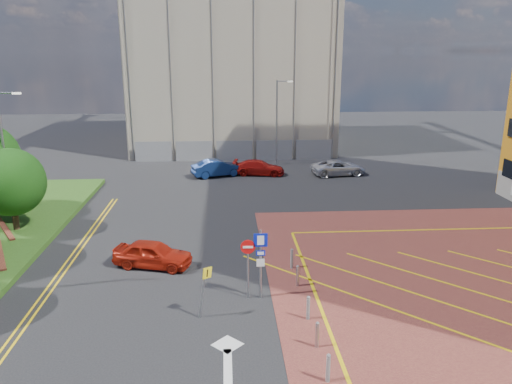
{
  "coord_description": "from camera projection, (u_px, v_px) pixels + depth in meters",
  "views": [
    {
      "loc": [
        -0.98,
        -19.02,
        10.58
      ],
      "look_at": [
        0.43,
        2.9,
        4.35
      ],
      "focal_mm": 35.0,
      "sensor_mm": 36.0,
      "label": 1
    }
  ],
  "objects": [
    {
      "name": "bollard_row",
      "position": [
        311.0,
        318.0,
        19.61
      ],
      "size": [
        0.14,
        11.14,
        0.9
      ],
      "color": "#9EA0A8",
      "rests_on": "forecourt"
    },
    {
      "name": "car_red_back",
      "position": [
        259.0,
        168.0,
        44.04
      ],
      "size": [
        4.73,
        2.52,
        1.31
      ],
      "primitive_type": "imported",
      "rotation": [
        0.0,
        0.0,
        1.41
      ],
      "color": "#AD130E",
      "rests_on": "ground"
    },
    {
      "name": "construction_fence",
      "position": [
        244.0,
        150.0,
        49.8
      ],
      "size": [
        21.6,
        0.06,
        2.0
      ],
      "primitive_type": "cube",
      "color": "gray",
      "rests_on": "ground"
    },
    {
      "name": "lamp_left_far",
      "position": [
        5.0,
        151.0,
        30.56
      ],
      "size": [
        1.53,
        0.16,
        8.0
      ],
      "color": "#9EA0A8",
      "rests_on": "grass_bed"
    },
    {
      "name": "ground",
      "position": [
        250.0,
        309.0,
        21.2
      ],
      "size": [
        140.0,
        140.0,
        0.0
      ],
      "primitive_type": "plane",
      "color": "black",
      "rests_on": "ground"
    },
    {
      "name": "lamp_back",
      "position": [
        278.0,
        119.0,
        47.15
      ],
      "size": [
        1.53,
        0.16,
        8.0
      ],
      "color": "#9EA0A8",
      "rests_on": "ground"
    },
    {
      "name": "car_silver_back",
      "position": [
        338.0,
        168.0,
        43.99
      ],
      "size": [
        5.01,
        2.85,
        1.32
      ],
      "primitive_type": "imported",
      "rotation": [
        0.0,
        0.0,
        1.72
      ],
      "color": "silver",
      "rests_on": "ground"
    },
    {
      "name": "construction_building",
      "position": [
        231.0,
        47.0,
        56.61
      ],
      "size": [
        21.2,
        19.2,
        22.0
      ],
      "primitive_type": "cube",
      "color": "#B3A592",
      "rests_on": "ground"
    },
    {
      "name": "tree_c",
      "position": [
        11.0,
        182.0,
        29.1
      ],
      "size": [
        4.0,
        4.0,
        4.9
      ],
      "color": "#3D2B1C",
      "rests_on": "grass_bed"
    },
    {
      "name": "sign_cluster",
      "position": [
        256.0,
        257.0,
        21.63
      ],
      "size": [
        1.17,
        0.12,
        3.2
      ],
      "color": "#9EA0A8",
      "rests_on": "ground"
    },
    {
      "name": "warning_sign",
      "position": [
        204.0,
        286.0,
        20.16
      ],
      "size": [
        0.62,
        0.39,
        2.25
      ],
      "color": "#9EA0A8",
      "rests_on": "ground"
    },
    {
      "name": "car_blue_back",
      "position": [
        217.0,
        168.0,
        43.53
      ],
      "size": [
        4.71,
        2.94,
        1.46
      ],
      "primitive_type": "imported",
      "rotation": [
        0.0,
        0.0,
        1.91
      ],
      "color": "navy",
      "rests_on": "ground"
    },
    {
      "name": "car_red_left",
      "position": [
        153.0,
        254.0,
        25.24
      ],
      "size": [
        4.26,
        2.59,
        1.35
      ],
      "primitive_type": "imported",
      "rotation": [
        0.0,
        0.0,
        1.31
      ],
      "color": "#AE1F0E",
      "rests_on": "ground"
    }
  ]
}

